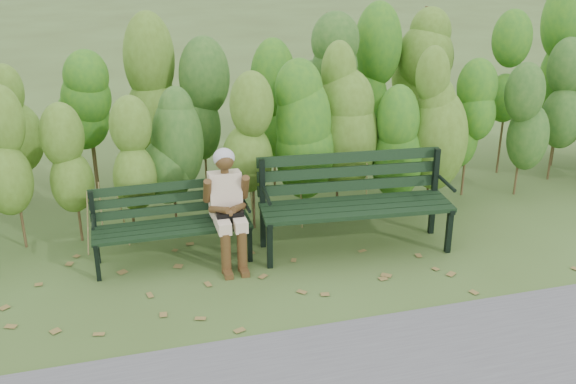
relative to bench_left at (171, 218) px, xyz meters
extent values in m
plane|color=#37481E|center=(1.15, -0.67, -0.47)|extent=(80.00, 80.00, 0.00)
cylinder|color=#47381E|center=(-1.60, 0.63, -0.07)|extent=(0.03, 0.03, 0.80)
ellipsoid|color=#245B1B|center=(-1.60, 0.63, 0.57)|extent=(0.64, 0.64, 1.44)
cylinder|color=#47381E|center=(-0.99, 0.63, -0.07)|extent=(0.03, 0.03, 0.80)
ellipsoid|color=#245B1B|center=(-0.99, 0.63, 0.57)|extent=(0.64, 0.64, 1.44)
cylinder|color=#47381E|center=(-0.38, 0.63, -0.07)|extent=(0.03, 0.03, 0.80)
ellipsoid|color=#245B1B|center=(-0.38, 0.63, 0.57)|extent=(0.64, 0.64, 1.44)
cylinder|color=#47381E|center=(0.24, 0.63, -0.07)|extent=(0.03, 0.03, 0.80)
ellipsoid|color=#245B1B|center=(0.24, 0.63, 0.57)|extent=(0.64, 0.64, 1.44)
cylinder|color=#47381E|center=(0.85, 0.63, -0.07)|extent=(0.03, 0.03, 0.80)
ellipsoid|color=#245B1B|center=(0.85, 0.63, 0.57)|extent=(0.64, 0.64, 1.44)
cylinder|color=#47381E|center=(1.46, 0.63, -0.07)|extent=(0.03, 0.03, 0.80)
ellipsoid|color=#245B1B|center=(1.46, 0.63, 0.57)|extent=(0.64, 0.64, 1.44)
cylinder|color=#47381E|center=(2.07, 0.63, -0.07)|extent=(0.03, 0.03, 0.80)
ellipsoid|color=#245B1B|center=(2.07, 0.63, 0.57)|extent=(0.64, 0.64, 1.44)
cylinder|color=#47381E|center=(2.68, 0.63, -0.07)|extent=(0.03, 0.03, 0.80)
ellipsoid|color=#245B1B|center=(2.68, 0.63, 0.57)|extent=(0.64, 0.64, 1.44)
cylinder|color=#47381E|center=(3.29, 0.63, -0.07)|extent=(0.03, 0.03, 0.80)
ellipsoid|color=#245B1B|center=(3.29, 0.63, 0.57)|extent=(0.64, 0.64, 1.44)
cylinder|color=#47381E|center=(3.91, 0.63, -0.07)|extent=(0.03, 0.03, 0.80)
ellipsoid|color=#245B1B|center=(3.91, 0.63, 0.57)|extent=(0.64, 0.64, 1.44)
cylinder|color=#47381E|center=(4.52, 0.63, -0.07)|extent=(0.03, 0.03, 0.80)
ellipsoid|color=#245B1B|center=(4.52, 0.63, 0.57)|extent=(0.64, 0.64, 1.44)
cylinder|color=#47381E|center=(5.13, 0.63, -0.07)|extent=(0.03, 0.03, 0.80)
ellipsoid|color=#245B1B|center=(5.13, 0.63, 0.57)|extent=(0.64, 0.64, 1.44)
cylinder|color=#47381E|center=(-1.53, 1.63, 0.08)|extent=(0.04, 0.04, 1.10)
ellipsoid|color=#234D1B|center=(-1.53, 1.63, 0.96)|extent=(0.70, 0.70, 1.98)
cylinder|color=#47381E|center=(-0.77, 1.63, 0.08)|extent=(0.04, 0.04, 1.10)
ellipsoid|color=#234D1B|center=(-0.77, 1.63, 0.96)|extent=(0.70, 0.70, 1.98)
cylinder|color=#47381E|center=(0.00, 1.63, 0.08)|extent=(0.04, 0.04, 1.10)
ellipsoid|color=#234D1B|center=(0.00, 1.63, 0.96)|extent=(0.70, 0.70, 1.98)
cylinder|color=#47381E|center=(0.77, 1.63, 0.08)|extent=(0.04, 0.04, 1.10)
ellipsoid|color=#234D1B|center=(0.77, 1.63, 0.96)|extent=(0.70, 0.70, 1.98)
cylinder|color=#47381E|center=(1.54, 1.63, 0.08)|extent=(0.04, 0.04, 1.10)
ellipsoid|color=#234D1B|center=(1.54, 1.63, 0.96)|extent=(0.70, 0.70, 1.98)
cylinder|color=#47381E|center=(2.31, 1.63, 0.08)|extent=(0.04, 0.04, 1.10)
ellipsoid|color=#234D1B|center=(2.31, 1.63, 0.96)|extent=(0.70, 0.70, 1.98)
cylinder|color=#47381E|center=(3.07, 1.63, 0.08)|extent=(0.04, 0.04, 1.10)
ellipsoid|color=#234D1B|center=(3.07, 1.63, 0.96)|extent=(0.70, 0.70, 1.98)
cylinder|color=#47381E|center=(3.84, 1.63, 0.08)|extent=(0.04, 0.04, 1.10)
ellipsoid|color=#234D1B|center=(3.84, 1.63, 0.96)|extent=(0.70, 0.70, 1.98)
cylinder|color=#47381E|center=(4.61, 1.63, 0.08)|extent=(0.04, 0.04, 1.10)
ellipsoid|color=#234D1B|center=(4.61, 1.63, 0.96)|extent=(0.70, 0.70, 1.98)
cylinder|color=#47381E|center=(5.38, 1.63, 0.08)|extent=(0.04, 0.04, 1.10)
ellipsoid|color=#234D1B|center=(5.38, 1.63, 0.96)|extent=(0.70, 0.70, 1.98)
cube|color=brown|center=(-0.02, 0.14, -0.47)|extent=(0.11, 0.11, 0.01)
cube|color=brown|center=(2.02, 0.02, -0.47)|extent=(0.11, 0.11, 0.01)
cube|color=brown|center=(0.04, -1.22, -0.47)|extent=(0.11, 0.10, 0.01)
cube|color=brown|center=(3.23, -1.24, -0.47)|extent=(0.11, 0.11, 0.01)
cube|color=brown|center=(1.57, -1.00, -0.47)|extent=(0.11, 0.11, 0.01)
cube|color=brown|center=(-1.61, 0.12, -0.47)|extent=(0.11, 0.09, 0.01)
cube|color=brown|center=(2.14, 0.11, -0.47)|extent=(0.10, 0.11, 0.01)
cube|color=brown|center=(-0.45, -0.89, -0.47)|extent=(0.10, 0.11, 0.01)
cube|color=brown|center=(1.07, -1.73, -0.47)|extent=(0.10, 0.11, 0.01)
cube|color=brown|center=(-0.63, -1.60, -0.47)|extent=(0.10, 0.11, 0.01)
cube|color=brown|center=(2.75, -1.22, -0.47)|extent=(0.11, 0.11, 0.01)
cube|color=brown|center=(0.17, 0.29, -0.47)|extent=(0.09, 0.10, 0.01)
cube|color=brown|center=(-1.22, -0.24, -0.47)|extent=(0.11, 0.10, 0.01)
cube|color=brown|center=(0.18, -0.18, -0.47)|extent=(0.09, 0.10, 0.01)
cube|color=brown|center=(3.47, 0.29, -0.47)|extent=(0.11, 0.11, 0.01)
cube|color=brown|center=(0.62, -0.61, -0.47)|extent=(0.10, 0.09, 0.01)
cube|color=brown|center=(-0.75, -0.99, -0.47)|extent=(0.11, 0.11, 0.01)
cube|color=brown|center=(2.94, -0.73, -0.47)|extent=(0.11, 0.11, 0.01)
cube|color=brown|center=(2.08, 0.13, -0.47)|extent=(0.09, 0.10, 0.01)
cube|color=brown|center=(-0.36, -0.76, -0.47)|extent=(0.10, 0.08, 0.01)
cube|color=brown|center=(2.91, -1.17, -0.47)|extent=(0.11, 0.10, 0.01)
cube|color=brown|center=(2.84, 0.01, -0.47)|extent=(0.11, 0.11, 0.01)
cube|color=brown|center=(0.76, -1.11, -0.47)|extent=(0.10, 0.11, 0.01)
cube|color=brown|center=(2.11, -1.22, -0.47)|extent=(0.09, 0.11, 0.01)
cube|color=brown|center=(1.86, 0.13, -0.47)|extent=(0.10, 0.08, 0.01)
cube|color=brown|center=(3.30, -1.68, -0.47)|extent=(0.08, 0.10, 0.01)
cube|color=brown|center=(-0.61, 0.08, -0.47)|extent=(0.08, 0.10, 0.01)
cube|color=brown|center=(-0.27, -1.54, -0.47)|extent=(0.11, 0.11, 0.01)
cube|color=brown|center=(0.21, -1.78, -0.47)|extent=(0.10, 0.11, 0.01)
cube|color=black|center=(0.00, -0.26, -0.07)|extent=(1.59, 0.11, 0.04)
cube|color=black|center=(0.00, -0.15, -0.07)|extent=(1.59, 0.11, 0.04)
cube|color=black|center=(0.00, -0.04, -0.07)|extent=(1.59, 0.11, 0.04)
cube|color=black|center=(0.00, 0.07, -0.07)|extent=(1.59, 0.11, 0.04)
cube|color=black|center=(0.00, 0.15, 0.03)|extent=(1.59, 0.06, 0.09)
cube|color=black|center=(0.00, 0.16, 0.15)|extent=(1.59, 0.06, 0.09)
cube|color=black|center=(0.00, 0.18, 0.27)|extent=(1.59, 0.06, 0.09)
cube|color=black|center=(-0.76, -0.27, -0.27)|extent=(0.04, 0.04, 0.40)
cube|color=black|center=(-0.76, 0.11, -0.07)|extent=(0.04, 0.04, 0.80)
cube|color=black|center=(-0.76, -0.09, -0.09)|extent=(0.05, 0.44, 0.04)
cylinder|color=black|center=(-0.76, -0.14, 0.11)|extent=(0.03, 0.33, 0.03)
cube|color=black|center=(0.76, -0.28, -0.27)|extent=(0.04, 0.04, 0.40)
cube|color=black|center=(0.76, 0.10, -0.07)|extent=(0.04, 0.04, 0.80)
cube|color=black|center=(0.76, -0.10, -0.09)|extent=(0.05, 0.44, 0.04)
cylinder|color=black|center=(0.76, -0.15, 0.11)|extent=(0.03, 0.33, 0.03)
cube|color=black|center=(1.88, -0.54, 0.03)|extent=(2.00, 0.31, 0.04)
cube|color=black|center=(1.89, -0.40, 0.03)|extent=(2.00, 0.31, 0.04)
cube|color=black|center=(1.90, -0.26, 0.03)|extent=(2.00, 0.31, 0.04)
cube|color=black|center=(1.92, -0.12, 0.03)|extent=(2.00, 0.31, 0.04)
cube|color=black|center=(1.92, -0.02, 0.15)|extent=(2.00, 0.25, 0.12)
cube|color=black|center=(1.93, -0.01, 0.31)|extent=(2.00, 0.25, 0.12)
cube|color=black|center=(1.93, 0.01, 0.47)|extent=(2.00, 0.25, 0.12)
cube|color=black|center=(0.92, -0.46, -0.22)|extent=(0.06, 0.06, 0.50)
cube|color=black|center=(0.97, 0.01, 0.03)|extent=(0.06, 0.06, 1.00)
cube|color=black|center=(0.94, -0.24, 0.01)|extent=(0.11, 0.56, 0.04)
cylinder|color=black|center=(0.94, -0.30, 0.25)|extent=(0.08, 0.42, 0.04)
cube|color=black|center=(2.83, -0.64, -0.22)|extent=(0.06, 0.06, 0.50)
cube|color=black|center=(2.87, -0.17, 0.03)|extent=(0.06, 0.06, 1.00)
cube|color=black|center=(2.85, -0.42, 0.01)|extent=(0.11, 0.56, 0.04)
cylinder|color=black|center=(2.84, -0.48, 0.25)|extent=(0.08, 0.42, 0.04)
cube|color=#CAB893|center=(0.48, -0.29, 0.01)|extent=(0.13, 0.38, 0.12)
cube|color=#CAB893|center=(0.64, -0.29, 0.01)|extent=(0.13, 0.38, 0.12)
cylinder|color=#462F16|center=(0.48, -0.45, -0.25)|extent=(0.10, 0.10, 0.43)
cylinder|color=#462F16|center=(0.64, -0.45, -0.25)|extent=(0.10, 0.10, 0.43)
cube|color=#462F16|center=(0.48, -0.52, -0.44)|extent=(0.08, 0.18, 0.05)
cube|color=#462F16|center=(0.64, -0.52, -0.44)|extent=(0.08, 0.18, 0.05)
cube|color=#CAB893|center=(0.56, -0.05, 0.22)|extent=(0.33, 0.23, 0.47)
cylinder|color=#462F16|center=(0.56, -0.06, 0.47)|extent=(0.08, 0.08, 0.09)
sphere|color=#462F16|center=(0.56, -0.07, 0.59)|extent=(0.19, 0.19, 0.19)
ellipsoid|color=gray|center=(0.56, -0.05, 0.61)|extent=(0.22, 0.21, 0.20)
cylinder|color=#462F16|center=(0.37, -0.12, 0.30)|extent=(0.08, 0.19, 0.28)
cylinder|color=#462F16|center=(0.75, -0.12, 0.30)|extent=(0.08, 0.19, 0.28)
cylinder|color=#462F16|center=(0.46, -0.24, 0.13)|extent=(0.21, 0.24, 0.12)
cylinder|color=#462F16|center=(0.66, -0.24, 0.13)|extent=(0.21, 0.24, 0.12)
sphere|color=#462F16|center=(0.56, -0.29, 0.11)|extent=(0.10, 0.10, 0.10)
cube|color=black|center=(0.56, -0.28, 0.05)|extent=(0.27, 0.11, 0.15)
camera|label=1|loc=(-0.53, -6.35, 2.86)|focal=42.00mm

